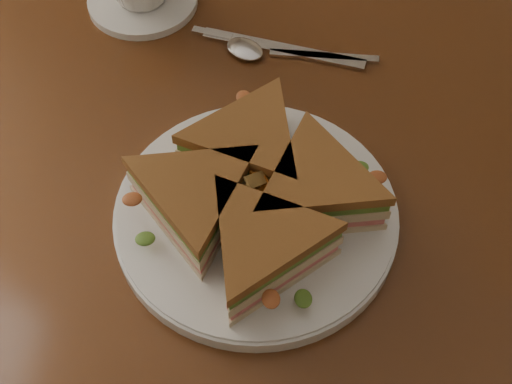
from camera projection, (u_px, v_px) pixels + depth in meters
table at (284, 196)px, 0.85m from camera, size 1.20×0.80×0.75m
plate at (256, 216)px, 0.71m from camera, size 0.28×0.28×0.02m
sandwich_wedges at (256, 195)px, 0.68m from camera, size 0.29×0.29×0.06m
crisps_mound at (256, 197)px, 0.68m from camera, size 0.09×0.09×0.05m
spoon at (264, 51)px, 0.85m from camera, size 0.16×0.11×0.01m
knife at (272, 47)px, 0.86m from camera, size 0.21×0.09×0.00m
saucer at (143, 0)px, 0.90m from camera, size 0.14×0.14×0.01m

